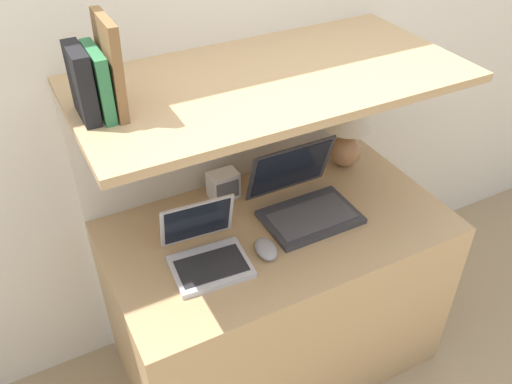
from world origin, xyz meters
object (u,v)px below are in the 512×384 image
object	(u,v)px
laptop_small	(206,251)
router_box	(223,185)
book_brown	(110,66)
laptop_large	(304,200)
book_black	(82,84)
computer_mouse	(266,249)
table_lamp	(348,124)
book_green	(99,82)

from	to	relation	value
laptop_small	router_box	world-z (taller)	laptop_small
router_box	book_brown	xyz separation A→B (m)	(-0.38, -0.18, 0.63)
laptop_large	router_box	bearing A→B (deg)	134.90
book_black	book_brown	size ratio (longest dim) A/B	0.74
laptop_large	book_brown	size ratio (longest dim) A/B	1.31
computer_mouse	laptop_small	bearing A→B (deg)	163.04
table_lamp	book_brown	distance (m)	1.05
router_box	laptop_large	bearing A→B (deg)	-45.10
laptop_large	book_black	size ratio (longest dim) A/B	1.76
table_lamp	router_box	world-z (taller)	table_lamp
table_lamp	book_brown	world-z (taller)	book_brown
laptop_large	book_green	size ratio (longest dim) A/B	1.86
router_box	book_black	distance (m)	0.77
book_black	book_green	xyz separation A→B (m)	(0.04, 0.00, -0.01)
computer_mouse	book_green	size ratio (longest dim) A/B	0.65
laptop_large	book_brown	xyz separation A→B (m)	(-0.60, 0.04, 0.63)
table_lamp	laptop_small	distance (m)	0.79
laptop_small	computer_mouse	bearing A→B (deg)	-16.96
table_lamp	laptop_small	bearing A→B (deg)	-160.26
laptop_small	book_green	world-z (taller)	book_green
computer_mouse	book_green	distance (m)	0.77
book_green	book_black	bearing A→B (deg)	-180.00
laptop_large	laptop_small	xyz separation A→B (m)	(-0.42, -0.08, -0.01)
table_lamp	router_box	distance (m)	0.55
table_lamp	laptop_small	world-z (taller)	table_lamp
computer_mouse	table_lamp	bearing A→B (deg)	30.62
computer_mouse	book_black	size ratio (longest dim) A/B	0.62
computer_mouse	book_black	bearing A→B (deg)	158.47
laptop_large	book_black	world-z (taller)	book_black
router_box	book_brown	distance (m)	0.76
laptop_large	book_green	distance (m)	0.87
laptop_large	book_brown	bearing A→B (deg)	175.76
laptop_small	book_brown	size ratio (longest dim) A/B	1.04
table_lamp	router_box	bearing A→B (deg)	176.52
router_box	book_green	distance (m)	0.74
computer_mouse	book_green	world-z (taller)	book_green
router_box	book_green	xyz separation A→B (m)	(-0.42, -0.18, 0.59)
book_black	book_brown	xyz separation A→B (m)	(0.08, 0.00, 0.03)
table_lamp	book_green	distance (m)	1.06
laptop_large	book_green	bearing A→B (deg)	176.01
computer_mouse	book_brown	bearing A→B (deg)	154.40
table_lamp	computer_mouse	distance (m)	0.65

